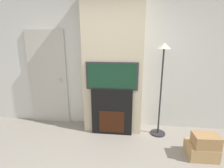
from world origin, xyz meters
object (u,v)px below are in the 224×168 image
Objects in this scene: television at (112,76)px; box_stack at (203,147)px; fireplace at (112,112)px; floor_lamp at (162,76)px.

television is 1.86m from box_stack.
fireplace is 1.61m from box_stack.
floor_lamp reaches higher than fireplace.
floor_lamp is 1.30m from box_stack.
floor_lamp is at bearing 3.95° from television.
television is 2.15× the size of box_stack.
television is 0.90m from floor_lamp.
fireplace is 0.94× the size of television.
floor_lamp reaches higher than television.
fireplace is at bearing 159.03° from box_stack.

